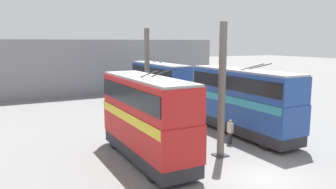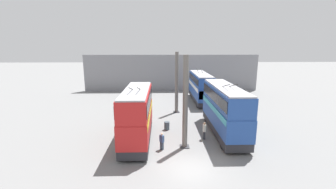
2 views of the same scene
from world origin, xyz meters
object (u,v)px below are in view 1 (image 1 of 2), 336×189
Objects in this scene: person_by_right_row at (197,151)px; person_by_left_row at (230,131)px; bus_right_mid at (146,114)px; oil_drum at (167,135)px; bus_left_far at (160,81)px; bus_left_near at (243,98)px.

person_by_right_row is 0.90× the size of person_by_left_row.
person_by_right_row is at bearing -153.81° from person_by_left_row.
oil_drum is (2.94, -2.93, -2.46)m from bus_right_mid.
person_by_left_row is 4.59m from oil_drum.
bus_right_mid is 5.79× the size of person_by_right_row.
bus_left_far is 1.19× the size of bus_right_mid.
oil_drum is (-13.26, 5.99, -2.25)m from bus_left_far.
person_by_right_row is (-2.00, -2.36, -2.09)m from bus_right_mid.
person_by_right_row is at bearing 160.17° from bus_left_far.
bus_right_mid reaches higher than oil_drum.
bus_left_far is 6.15× the size of person_by_left_row.
bus_right_mid reaches higher than person_by_left_row.
bus_right_mid is 3.73m from person_by_right_row.
bus_left_near is at bearing -8.85° from person_by_right_row.
bus_left_far is at bearing 80.36° from person_by_left_row.
bus_right_mid is at bearing 151.17° from bus_left_far.
bus_left_near is 6.66× the size of person_by_right_row.
person_by_left_row is (0.21, -6.59, -1.98)m from bus_right_mid.
person_by_right_row is at bearing 173.39° from oil_drum.
bus_left_far is at bearing -24.31° from oil_drum.
person_by_right_row is 4.77m from person_by_left_row.
bus_left_near is 7.82m from person_by_right_row.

